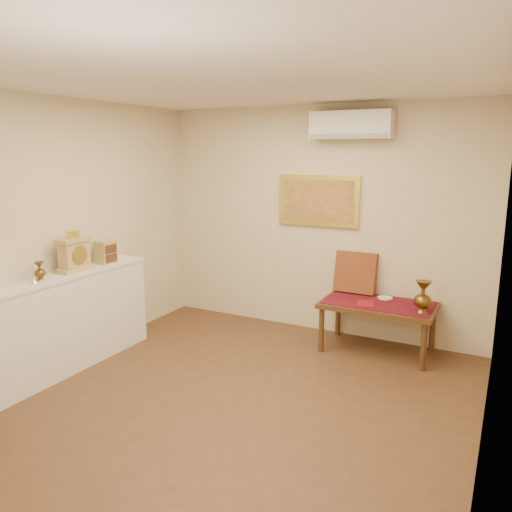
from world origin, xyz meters
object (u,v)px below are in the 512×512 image
Objects in this scene: low_table at (378,309)px; brass_urn_tall at (423,293)px; mantel_clock at (74,254)px; wooden_chest at (106,252)px; display_ledge at (66,322)px.

brass_urn_tall is at bearing -14.46° from low_table.
mantel_clock is 3.24m from low_table.
brass_urn_tall is 1.64× the size of wooden_chest.
wooden_chest is (0.01, 0.59, 0.61)m from display_ledge.
wooden_chest is at bearing -154.25° from low_table.
display_ledge is (-3.15, -1.76, -0.27)m from brass_urn_tall.
mantel_clock reaches higher than low_table.
brass_urn_tall is 3.62m from display_ledge.
low_table is at bearing 35.10° from display_ledge.
mantel_clock is at bearing 86.58° from display_ledge.
mantel_clock is at bearing -153.08° from brass_urn_tall.
wooden_chest is at bearing 89.05° from display_ledge.
wooden_chest is (-3.14, -1.16, 0.35)m from brass_urn_tall.
brass_urn_tall is 0.33× the size of low_table.
display_ledge is 1.68× the size of low_table.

